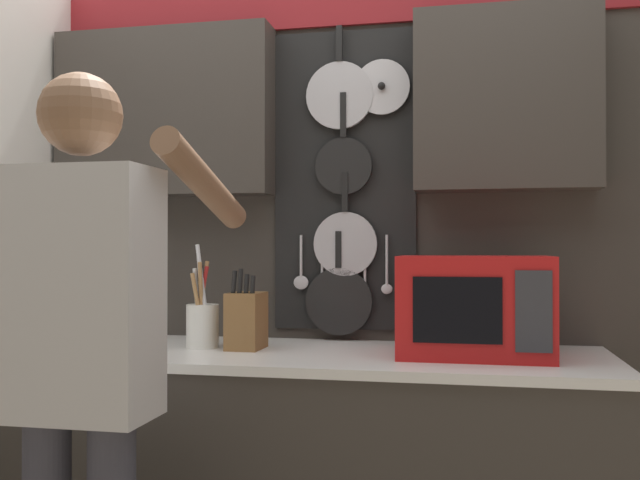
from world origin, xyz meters
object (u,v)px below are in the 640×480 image
(knife_block, at_px, (246,320))
(utensil_crock, at_px, (202,321))
(person, at_px, (82,344))
(microwave, at_px, (475,306))

(knife_block, relative_size, utensil_crock, 0.77)
(utensil_crock, distance_m, person, 0.66)
(microwave, xyz_separation_m, person, (-0.99, -0.65, -0.06))
(knife_block, xyz_separation_m, person, (-0.23, -0.65, -0.00))
(knife_block, distance_m, person, 0.69)
(microwave, relative_size, utensil_crock, 1.33)
(microwave, xyz_separation_m, utensil_crock, (-0.91, 0.00, -0.07))
(knife_block, height_order, person, person)
(microwave, distance_m, utensil_crock, 0.92)
(utensil_crock, relative_size, person, 0.21)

